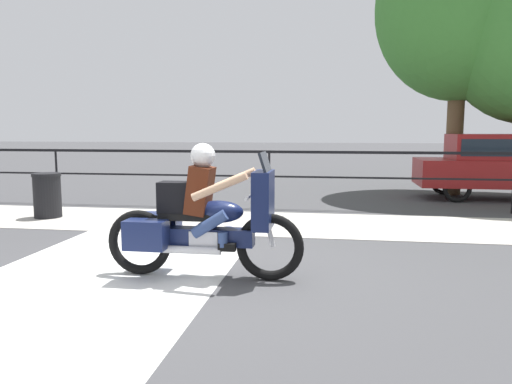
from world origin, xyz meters
name	(u,v)px	position (x,y,z in m)	size (l,w,h in m)	color
ground_plane	(213,275)	(0.00, 0.00, 0.00)	(120.00, 120.00, 0.00)	#424244
sidewalk_band	(256,223)	(0.00, 3.40, 0.01)	(44.00, 2.40, 0.01)	#B7B2A8
crosswalk_band	(105,275)	(-1.29, -0.20, 0.00)	(2.89, 6.00, 0.01)	silver
fence_railing	(269,163)	(0.00, 5.26, 1.00)	(36.00, 0.05, 1.28)	black
motorcycle	(203,219)	(-0.09, -0.10, 0.71)	(2.37, 0.76, 1.59)	black
parked_car	(503,163)	(5.58, 7.51, 0.92)	(4.33, 1.66, 1.63)	maroon
trash_bin	(47,195)	(-4.17, 3.32, 0.45)	(0.55, 0.55, 0.89)	black
tree_behind_sign	(461,8)	(4.58, 8.34, 4.85)	(4.35, 4.35, 7.26)	brown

